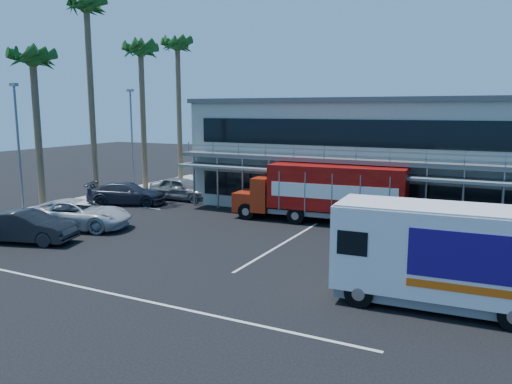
% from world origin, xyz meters
% --- Properties ---
extents(ground, '(120.00, 120.00, 0.00)m').
position_xyz_m(ground, '(0.00, 0.00, 0.00)').
color(ground, black).
rests_on(ground, ground).
extents(building, '(22.40, 12.00, 7.30)m').
position_xyz_m(building, '(3.00, 14.94, 3.66)').
color(building, '#969C8F').
rests_on(building, ground).
extents(curb_strip, '(3.00, 32.00, 0.16)m').
position_xyz_m(curb_strip, '(-15.00, 6.00, 0.08)').
color(curb_strip, '#A5A399').
rests_on(curb_strip, ground).
extents(palm_c, '(2.80, 2.80, 10.75)m').
position_xyz_m(palm_c, '(-14.90, 3.00, 9.21)').
color(palm_c, brown).
rests_on(palm_c, ground).
extents(palm_d, '(2.80, 2.80, 14.75)m').
position_xyz_m(palm_d, '(-15.20, 8.00, 12.80)').
color(palm_d, brown).
rests_on(palm_d, ground).
extents(palm_e, '(2.80, 2.80, 12.25)m').
position_xyz_m(palm_e, '(-14.70, 13.00, 10.57)').
color(palm_e, brown).
rests_on(palm_e, ground).
extents(palm_f, '(2.80, 2.80, 13.25)m').
position_xyz_m(palm_f, '(-15.10, 18.50, 11.47)').
color(palm_f, brown).
rests_on(palm_f, ground).
extents(light_pole_near, '(0.50, 0.25, 8.09)m').
position_xyz_m(light_pole_near, '(-14.20, 1.00, 4.50)').
color(light_pole_near, gray).
rests_on(light_pole_near, ground).
extents(light_pole_far, '(0.50, 0.25, 8.09)m').
position_xyz_m(light_pole_far, '(-14.20, 11.00, 4.50)').
color(light_pole_far, gray).
rests_on(light_pole_far, ground).
extents(red_truck, '(10.28, 3.15, 3.41)m').
position_xyz_m(red_truck, '(2.30, 8.45, 1.87)').
color(red_truck, '#AD270D').
rests_on(red_truck, ground).
extents(white_van, '(7.23, 2.84, 3.47)m').
position_xyz_m(white_van, '(9.99, -1.95, 1.84)').
color(white_van, white).
rests_on(white_van, ground).
extents(parked_car_b, '(5.10, 2.98, 1.59)m').
position_xyz_m(parked_car_b, '(-9.50, -2.50, 0.79)').
color(parked_car_b, black).
rests_on(parked_car_b, ground).
extents(parked_car_c, '(6.43, 4.43, 1.63)m').
position_xyz_m(parked_car_c, '(-9.50, 0.80, 0.82)').
color(parked_car_c, silver).
rests_on(parked_car_c, ground).
extents(parked_car_d, '(5.84, 4.17, 1.57)m').
position_xyz_m(parked_car_d, '(-11.94, 7.60, 0.79)').
color(parked_car_d, '#272934').
rests_on(parked_car_d, ground).
extents(parked_car_e, '(4.99, 2.07, 1.69)m').
position_xyz_m(parked_car_e, '(-9.50, 10.80, 0.85)').
color(parked_car_e, slate).
rests_on(parked_car_e, ground).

